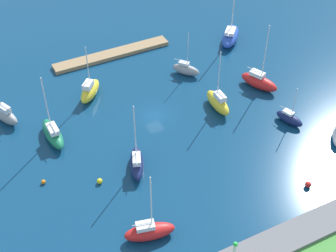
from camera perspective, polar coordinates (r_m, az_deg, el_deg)
water at (r=77.96m, az=-1.59°, el=1.25°), size 160.00×160.00×0.00m
pier_dock at (r=92.10m, az=-6.54°, el=8.28°), size 22.11×2.70×0.70m
breakwater at (r=60.76m, az=10.75°, el=-14.23°), size 62.85×3.88×1.49m
harbor_beacon at (r=56.83m, az=7.73°, el=-14.21°), size 0.56×0.56×3.73m
sailboat_red_center_basin at (r=84.43m, az=10.54°, el=5.13°), size 4.89×7.10×12.05m
sailboat_yellow_far_north at (r=81.88m, az=-9.07°, el=4.09°), size 5.63×5.92×9.46m
sailboat_navy_inner_mooring at (r=68.68m, az=-3.64°, el=-4.30°), size 4.13×6.66×11.06m
sailboat_gray_off_beacon at (r=86.29m, az=2.09°, el=6.60°), size 4.36×4.89×8.37m
sailboat_blue_along_channel at (r=96.03m, az=7.27°, el=10.37°), size 7.50×7.72×14.28m
sailboat_green_mid_basin at (r=74.94m, az=-13.24°, el=-0.84°), size 2.46×7.28×11.11m
sailboat_red_west_end at (r=61.10m, az=-2.18°, el=-12.13°), size 6.64×3.61×10.69m
sailboat_yellow_lone_north at (r=78.83m, az=5.83°, el=2.78°), size 2.15×6.37×10.54m
sailboat_navy_east_end at (r=78.32m, az=13.93°, el=0.89°), size 3.08×4.89×6.76m
sailboat_gray_far_south at (r=80.21m, az=-18.48°, el=1.27°), size 4.10×6.18×10.54m
mooring_buoy_yellow at (r=67.90m, az=-7.95°, el=-6.37°), size 0.77×0.77×0.77m
mooring_buoy_orange at (r=69.39m, az=-14.29°, el=-6.31°), size 0.61×0.61×0.61m
mooring_buoy_red at (r=69.43m, az=15.99°, el=-6.55°), size 0.87×0.87×0.87m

